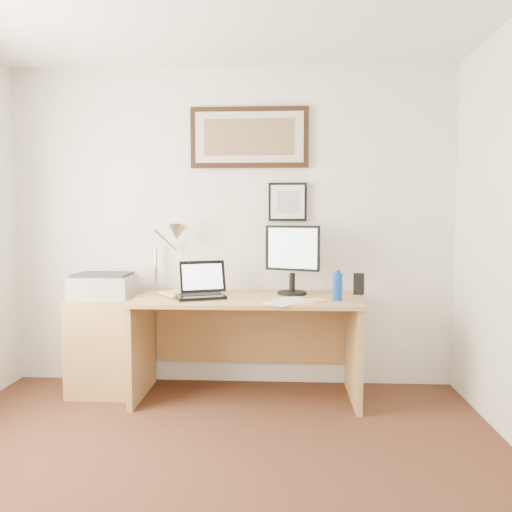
# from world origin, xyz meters

# --- Properties ---
(wall_back) EXTENTS (3.50, 0.02, 2.50)m
(wall_back) POSITION_xyz_m (0.00, 2.00, 1.25)
(wall_back) COLOR white
(wall_back) RESTS_ON ground
(side_cabinet) EXTENTS (0.50, 0.40, 0.73)m
(side_cabinet) POSITION_xyz_m (-0.92, 1.68, 0.36)
(side_cabinet) COLOR #AA7E47
(side_cabinet) RESTS_ON floor
(water_bottle) EXTENTS (0.07, 0.07, 0.19)m
(water_bottle) POSITION_xyz_m (0.80, 1.53, 0.85)
(water_bottle) COLOR #0C3AA6
(water_bottle) RESTS_ON desk
(bottle_cap) EXTENTS (0.03, 0.03, 0.02)m
(bottle_cap) POSITION_xyz_m (0.80, 1.53, 0.95)
(bottle_cap) COLOR #0C3AA6
(bottle_cap) RESTS_ON water_bottle
(speaker) EXTENTS (0.09, 0.08, 0.16)m
(speaker) POSITION_xyz_m (0.99, 1.80, 0.83)
(speaker) COLOR black
(speaker) RESTS_ON desk
(paper_sheet_a) EXTENTS (0.29, 0.33, 0.00)m
(paper_sheet_a) POSITION_xyz_m (0.49, 1.51, 0.75)
(paper_sheet_a) COLOR white
(paper_sheet_a) RESTS_ON desk
(paper_sheet_b) EXTENTS (0.31, 0.34, 0.00)m
(paper_sheet_b) POSITION_xyz_m (0.41, 1.40, 0.75)
(paper_sheet_b) COLOR white
(paper_sheet_b) RESTS_ON desk
(sticky_pad) EXTENTS (0.09, 0.09, 0.01)m
(sticky_pad) POSITION_xyz_m (0.66, 1.48, 0.76)
(sticky_pad) COLOR #E6CB6D
(sticky_pad) RESTS_ON desk
(marker_pen) EXTENTS (0.14, 0.06, 0.02)m
(marker_pen) POSITION_xyz_m (0.60, 1.48, 0.76)
(marker_pen) COLOR white
(marker_pen) RESTS_ON desk
(book) EXTENTS (0.33, 0.35, 0.02)m
(book) POSITION_xyz_m (-0.45, 1.62, 0.76)
(book) COLOR #E0C069
(book) RESTS_ON desk
(desk) EXTENTS (1.60, 0.70, 0.75)m
(desk) POSITION_xyz_m (0.15, 1.72, 0.51)
(desk) COLOR #AA7E47
(desk) RESTS_ON floor
(laptop) EXTENTS (0.40, 0.41, 0.26)m
(laptop) POSITION_xyz_m (-0.18, 1.61, 0.81)
(laptop) COLOR black
(laptop) RESTS_ON desk
(lcd_monitor) EXTENTS (0.41, 0.22, 0.52)m
(lcd_monitor) POSITION_xyz_m (0.48, 1.78, 1.04)
(lcd_monitor) COLOR black
(lcd_monitor) RESTS_ON desk
(printer) EXTENTS (0.44, 0.34, 0.18)m
(printer) POSITION_xyz_m (-0.94, 1.71, 0.82)
(printer) COLOR #A7A7AA
(printer) RESTS_ON side_cabinet
(desk_lamp) EXTENTS (0.29, 0.27, 0.53)m
(desk_lamp) POSITION_xyz_m (-0.41, 1.81, 1.19)
(desk_lamp) COLOR silver
(desk_lamp) RESTS_ON desk
(picture_large) EXTENTS (0.92, 0.04, 0.47)m
(picture_large) POSITION_xyz_m (0.15, 1.97, 1.95)
(picture_large) COLOR black
(picture_large) RESTS_ON wall_back
(picture_small) EXTENTS (0.30, 0.03, 0.30)m
(picture_small) POSITION_xyz_m (0.45, 1.97, 1.45)
(picture_small) COLOR black
(picture_small) RESTS_ON wall_back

